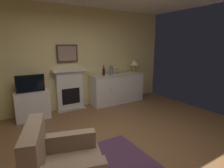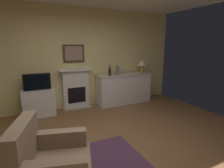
# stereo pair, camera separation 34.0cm
# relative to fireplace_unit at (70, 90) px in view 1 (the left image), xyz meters

# --- Properties ---
(ground_plane) EXTENTS (6.33, 5.07, 0.10)m
(ground_plane) POSITION_rel_fireplace_unit_xyz_m (-0.03, -2.38, -0.60)
(ground_plane) COLOR brown
(ground_plane) RESTS_ON ground
(wall_rear) EXTENTS (6.33, 0.06, 2.71)m
(wall_rear) POSITION_rel_fireplace_unit_xyz_m (-0.03, 0.13, 0.81)
(wall_rear) COLOR #EAD68C
(wall_rear) RESTS_ON ground_plane
(fireplace_unit) EXTENTS (0.87, 0.30, 1.10)m
(fireplace_unit) POSITION_rel_fireplace_unit_xyz_m (0.00, 0.00, 0.00)
(fireplace_unit) COLOR white
(fireplace_unit) RESTS_ON ground_plane
(framed_picture) EXTENTS (0.55, 0.04, 0.45)m
(framed_picture) POSITION_rel_fireplace_unit_xyz_m (0.00, 0.05, 0.96)
(framed_picture) COLOR #473323
(sideboard_cabinet) EXTENTS (1.67, 0.49, 0.88)m
(sideboard_cabinet) POSITION_rel_fireplace_unit_xyz_m (1.42, -0.18, -0.11)
(sideboard_cabinet) COLOR white
(sideboard_cabinet) RESTS_ON ground_plane
(table_lamp) EXTENTS (0.26, 0.26, 0.40)m
(table_lamp) POSITION_rel_fireplace_unit_xyz_m (2.04, -0.18, 0.61)
(table_lamp) COLOR #B79338
(table_lamp) RESTS_ON sideboard_cabinet
(wine_bottle) EXTENTS (0.08, 0.08, 0.29)m
(wine_bottle) POSITION_rel_fireplace_unit_xyz_m (0.93, -0.22, 0.44)
(wine_bottle) COLOR #331419
(wine_bottle) RESTS_ON sideboard_cabinet
(wine_glass_left) EXTENTS (0.07, 0.07, 0.16)m
(wine_glass_left) POSITION_rel_fireplace_unit_xyz_m (1.34, -0.21, 0.46)
(wine_glass_left) COLOR silver
(wine_glass_left) RESTS_ON sideboard_cabinet
(wine_glass_center) EXTENTS (0.07, 0.07, 0.16)m
(wine_glass_center) POSITION_rel_fireplace_unit_xyz_m (1.45, -0.14, 0.46)
(wine_glass_center) COLOR silver
(wine_glass_center) RESTS_ON sideboard_cabinet
(vase_decorative) EXTENTS (0.11, 0.11, 0.28)m
(vase_decorative) POSITION_rel_fireplace_unit_xyz_m (1.17, -0.23, 0.47)
(vase_decorative) COLOR slate
(vase_decorative) RESTS_ON sideboard_cabinet
(tv_cabinet) EXTENTS (0.75, 0.42, 0.66)m
(tv_cabinet) POSITION_rel_fireplace_unit_xyz_m (-0.98, -0.16, -0.22)
(tv_cabinet) COLOR white
(tv_cabinet) RESTS_ON ground_plane
(tv_set) EXTENTS (0.62, 0.07, 0.40)m
(tv_set) POSITION_rel_fireplace_unit_xyz_m (-0.98, -0.19, 0.31)
(tv_set) COLOR black
(tv_set) RESTS_ON tv_cabinet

